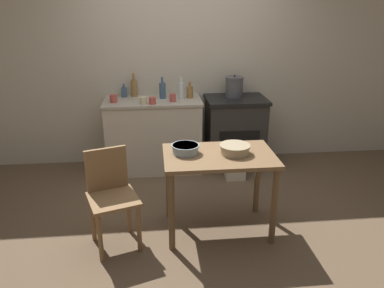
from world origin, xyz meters
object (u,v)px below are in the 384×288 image
(work_table, at_px, (219,168))
(stock_pot, at_px, (234,87))
(cup_center_right, at_px, (143,100))
(bottle_mid_left, at_px, (190,92))
(cup_far_right, at_px, (173,98))
(bottle_far_left, at_px, (124,92))
(flour_sack, at_px, (235,165))
(mixing_bowl_small, at_px, (185,148))
(cup_mid_right, at_px, (152,101))
(cup_right, at_px, (114,98))
(bottle_center_left, at_px, (181,90))
(mixing_bowl_large, at_px, (235,149))
(bottle_center, at_px, (162,90))
(stove, at_px, (235,132))
(chair, at_px, (111,194))
(bottle_left, at_px, (134,88))

(work_table, distance_m, stock_pot, 1.68)
(stock_pot, height_order, cup_center_right, stock_pot)
(bottle_mid_left, height_order, cup_far_right, bottle_mid_left)
(cup_far_right, bearing_deg, bottle_far_left, 152.87)
(flour_sack, relative_size, mixing_bowl_small, 1.43)
(cup_mid_right, xyz_separation_m, cup_right, (-0.46, 0.12, 0.01))
(stock_pot, distance_m, bottle_center_left, 0.68)
(mixing_bowl_large, height_order, cup_center_right, cup_center_right)
(stock_pot, bearing_deg, flour_sack, -96.48)
(bottle_mid_left, distance_m, bottle_center, 0.34)
(bottle_far_left, height_order, cup_right, bottle_far_left)
(stove, xyz_separation_m, bottle_mid_left, (-0.58, 0.05, 0.53))
(cup_far_right, bearing_deg, stove, 8.73)
(bottle_mid_left, relative_size, cup_mid_right, 2.40)
(bottle_far_left, distance_m, cup_mid_right, 0.53)
(stock_pot, bearing_deg, bottle_center, -178.75)
(cup_center_right, distance_m, cup_mid_right, 0.11)
(bottle_center, xyz_separation_m, cup_right, (-0.59, -0.15, -0.06))
(stock_pot, relative_size, cup_mid_right, 3.29)
(work_table, relative_size, bottle_center_left, 3.60)
(cup_right, bearing_deg, chair, -86.87)
(work_table, distance_m, bottle_mid_left, 1.58)
(mixing_bowl_large, height_order, cup_far_right, cup_far_right)
(stove, bearing_deg, work_table, -107.54)
(bottle_center, height_order, cup_far_right, bottle_center)
(stock_pot, relative_size, mixing_bowl_small, 1.09)
(chair, height_order, bottle_mid_left, bottle_mid_left)
(mixing_bowl_large, xyz_separation_m, cup_center_right, (-0.83, 1.28, 0.14))
(bottle_left, xyz_separation_m, cup_mid_right, (0.23, -0.40, -0.07))
(bottle_left, distance_m, bottle_center, 0.38)
(cup_far_right, bearing_deg, work_table, -76.16)
(stove, xyz_separation_m, mixing_bowl_large, (-0.33, -1.48, 0.36))
(mixing_bowl_large, distance_m, cup_far_right, 1.44)
(bottle_far_left, relative_size, cup_far_right, 1.72)
(bottle_far_left, xyz_separation_m, cup_right, (-0.11, -0.27, -0.02))
(chair, relative_size, cup_mid_right, 10.34)
(stove, bearing_deg, bottle_left, 171.28)
(chair, distance_m, mixing_bowl_large, 1.15)
(stove, bearing_deg, mixing_bowl_large, -102.53)
(work_table, height_order, chair, chair)
(mixing_bowl_small, bearing_deg, chair, -165.63)
(work_table, xyz_separation_m, cup_far_right, (-0.34, 1.36, 0.32))
(stove, bearing_deg, stock_pot, 99.96)
(cup_right, bearing_deg, mixing_bowl_large, -49.75)
(bottle_mid_left, bearing_deg, bottle_center_left, -163.70)
(bottle_far_left, bearing_deg, stock_pot, -4.21)
(cup_mid_right, bearing_deg, mixing_bowl_large, -60.49)
(stove, distance_m, bottle_center_left, 0.89)
(flour_sack, bearing_deg, bottle_center, 149.68)
(cup_center_right, bearing_deg, mixing_bowl_small, -72.49)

